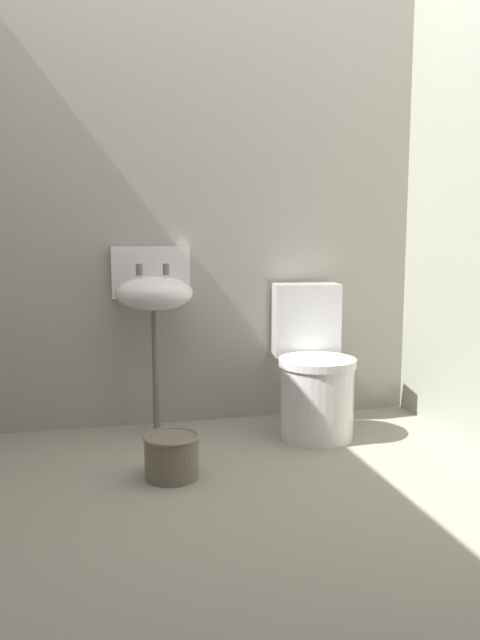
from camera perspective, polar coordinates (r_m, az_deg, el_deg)
ground_plane at (r=2.62m, az=1.59°, el=-17.18°), size 2.86×2.79×0.08m
wall_back at (r=3.59m, az=-3.57°, el=10.17°), size 2.86×0.10×2.42m
toilet_near_wall at (r=3.42m, az=6.57°, el=-4.75°), size 0.45×0.63×0.78m
sink at (r=3.35m, az=-7.70°, el=2.48°), size 0.42×0.35×0.99m
bucket at (r=2.86m, az=-6.12°, el=-11.91°), size 0.25×0.25×0.19m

